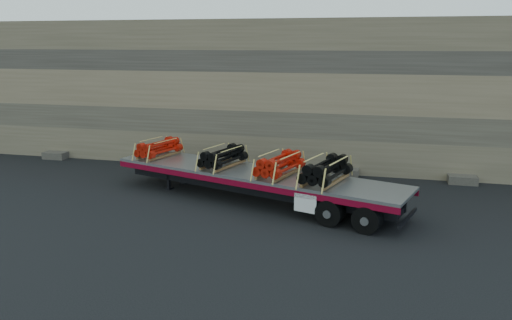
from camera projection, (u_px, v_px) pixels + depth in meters
The scene contains 7 objects.
ground at pixel (283, 205), 18.73m from camera, with size 120.00×120.00×0.00m, color black.
rock_wall at pixel (309, 94), 24.07m from camera, with size 44.00×3.00×7.00m, color #7A6B54.
trailer at pixel (254, 186), 19.09m from camera, with size 11.84×2.28×1.18m, color #9EA0A5, non-canonical shape.
bundle_front at pixel (159, 149), 21.28m from camera, with size 0.99×1.98×0.70m, color red, non-canonical shape.
bundle_midfront at pixel (223, 157), 19.58m from camera, with size 1.03×2.06×0.73m, color black, non-canonical shape.
bundle_midrear at pixel (279, 165), 18.30m from camera, with size 1.08×2.16×0.76m, color red, non-canonical shape.
bundle_rear at pixel (326, 171), 17.37m from camera, with size 1.14×2.27×0.81m, color black, non-canonical shape.
Camera 1 is at (3.24, -17.57, 5.98)m, focal length 35.00 mm.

